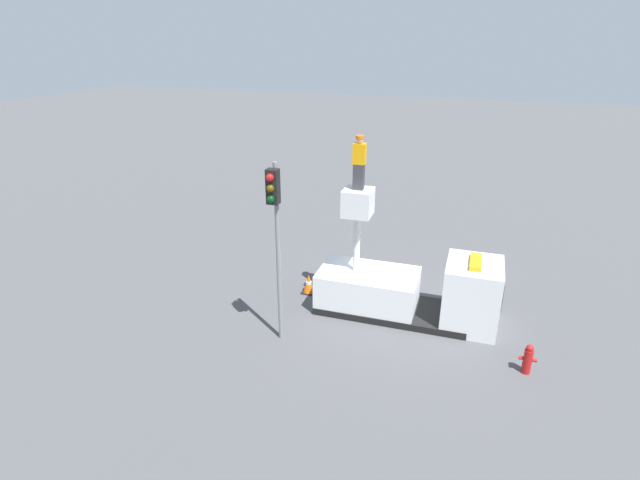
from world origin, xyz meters
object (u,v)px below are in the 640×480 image
fire_hydrant (528,359)px  traffic_light_pole (275,221)px  traffic_cone_rear (309,284)px  bucket_truck (408,291)px  worker (359,163)px

fire_hydrant → traffic_light_pole: bearing=-174.8°
fire_hydrant → traffic_cone_rear: bearing=161.2°
traffic_cone_rear → bucket_truck: bearing=-6.6°
worker → traffic_cone_rear: 5.25m
traffic_cone_rear → traffic_light_pole: bearing=-87.5°
traffic_light_pole → traffic_cone_rear: traffic_light_pole is taller
traffic_cone_rear → worker: bearing=-12.8°
traffic_light_pole → fire_hydrant: 8.25m
fire_hydrant → traffic_cone_rear: size_ratio=1.27×
worker → traffic_cone_rear: size_ratio=2.36×
worker → traffic_light_pole: (-1.75, -2.81, -1.17)m
bucket_truck → traffic_light_pole: size_ratio=1.05×
bucket_truck → fire_hydrant: bearing=-29.4°
bucket_truck → fire_hydrant: bucket_truck is taller
traffic_light_pole → traffic_cone_rear: 4.93m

